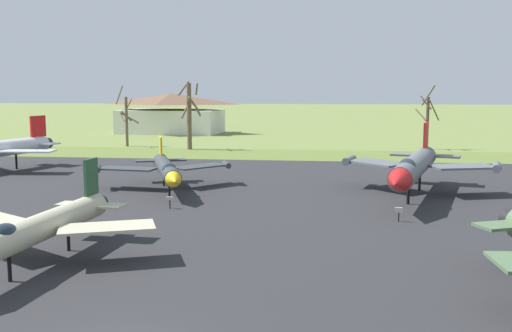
{
  "coord_description": "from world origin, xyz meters",
  "views": [
    {
      "loc": [
        6.38,
        -15.86,
        8.07
      ],
      "look_at": [
        1.52,
        23.19,
        2.86
      ],
      "focal_mm": 40.95,
      "sensor_mm": 36.0,
      "label": 1
    }
  ],
  "objects": [
    {
      "name": "info_placard_front_left",
      "position": [
        -4.15,
        21.74,
        0.56
      ],
      "size": [
        0.53,
        0.32,
        0.89
      ],
      "color": "black",
      "rests_on": "ground"
    },
    {
      "name": "bare_tree_left_of_center",
      "position": [
        -11.92,
        59.97,
        4.8
      ],
      "size": [
        2.86,
        2.72,
        9.13
      ],
      "color": "brown",
      "rests_on": "ground"
    },
    {
      "name": "info_placard_rear_center",
      "position": [
        10.71,
        19.68,
        0.58
      ],
      "size": [
        0.5,
        0.34,
        0.96
      ],
      "color": "black",
      "rests_on": "ground"
    },
    {
      "name": "asphalt_apron",
      "position": [
        0.0,
        18.46,
        0.03
      ],
      "size": [
        74.84,
        61.53,
        0.05
      ],
      "primitive_type": "cube",
      "color": "#28282B",
      "rests_on": "ground"
    },
    {
      "name": "bare_tree_center",
      "position": [
        19.52,
        64.62,
        4.12
      ],
      "size": [
        3.16,
        2.61,
        8.59
      ],
      "color": "brown",
      "rests_on": "ground"
    },
    {
      "name": "grass_verge_strip",
      "position": [
        0.0,
        55.22,
        0.03
      ],
      "size": [
        134.84,
        12.0,
        0.06
      ],
      "primitive_type": "cube",
      "color": "#5C6F30",
      "rests_on": "ground"
    },
    {
      "name": "jet_fighter_rear_left",
      "position": [
        -6.6,
        8.41,
        1.84
      ],
      "size": [
        10.35,
        12.93,
        4.38
      ],
      "color": "#B7B293",
      "rests_on": "ground"
    },
    {
      "name": "bare_tree_far_left",
      "position": [
        -21.91,
        63.41,
        3.99
      ],
      "size": [
        3.14,
        3.12,
        8.54
      ],
      "color": "brown",
      "rests_on": "ground"
    },
    {
      "name": "jet_fighter_rear_center",
      "position": [
        12.74,
        27.97,
        2.4
      ],
      "size": [
        12.15,
        17.13,
        5.28
      ],
      "color": "#565B60",
      "rests_on": "ground"
    },
    {
      "name": "visitor_building",
      "position": [
        -22.36,
        88.62,
        3.54
      ],
      "size": [
        19.45,
        12.49,
        7.26
      ],
      "color": "silver",
      "rests_on": "ground"
    },
    {
      "name": "jet_fighter_front_left",
      "position": [
        -6.26,
        28.42,
        1.83
      ],
      "size": [
        10.98,
        12.38,
        3.96
      ],
      "color": "#33383D",
      "rests_on": "ground"
    }
  ]
}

